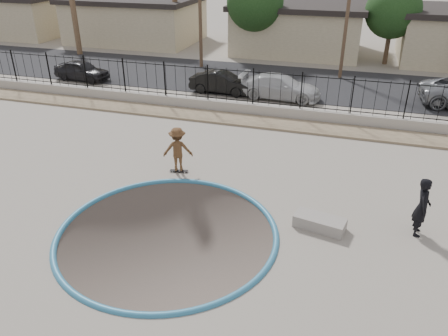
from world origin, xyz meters
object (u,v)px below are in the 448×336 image
car_c (280,87)px  concrete_ledge (320,223)px  car_a (82,70)px  car_b (222,82)px  skater (178,152)px  skateboard (179,171)px  videographer (422,207)px

car_c → concrete_ledge: bearing=-161.7°
car_a → car_b: bearing=-85.2°
car_b → skater: bearing=-169.6°
skater → concrete_ledge: skater is taller
skater → skateboard: size_ratio=2.41×
car_a → car_b: (9.75, 0.00, 0.00)m
car_a → car_b: same height
videographer → car_c: videographer is taller
videographer → concrete_ledge: size_ratio=1.21×
concrete_ledge → car_c: bearing=106.0°
skateboard → car_c: (2.15, 10.40, 0.67)m
videographer → concrete_ledge: bearing=102.8°
car_b → car_c: 3.56m
videographer → car_a: size_ratio=0.52×
videographer → car_b: bearing=41.2°
car_b → car_c: bearing=-87.3°
videographer → car_b: videographer is taller
videographer → car_a: (-19.91, 12.07, -0.30)m
concrete_ledge → car_a: 21.18m
concrete_ledge → car_b: (-7.20, 12.68, 0.47)m
skater → car_c: size_ratio=0.38×
car_b → car_a: bearing=92.7°
skateboard → car_c: bearing=67.0°
car_b → car_c: car_c is taller
car_a → car_c: bearing=-85.2°
videographer → car_a: videographer is taller
concrete_ledge → car_a: size_ratio=0.43×
concrete_ledge → car_c: size_ratio=0.34×
skater → concrete_ledge: 6.26m
concrete_ledge → car_b: size_ratio=0.41×
skateboard → car_b: 10.51m
skateboard → videographer: 8.95m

